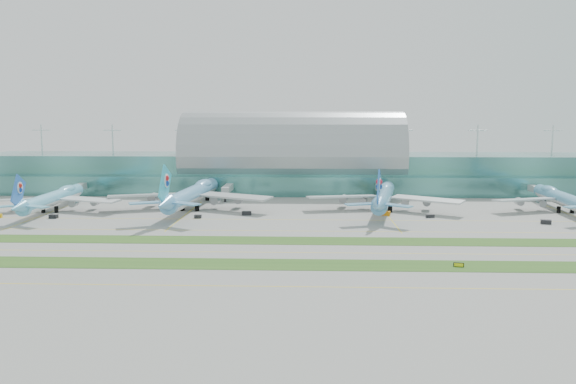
{
  "coord_description": "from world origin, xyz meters",
  "views": [
    {
      "loc": [
        8.3,
        -177.94,
        40.36
      ],
      "look_at": [
        0.0,
        55.0,
        9.0
      ],
      "focal_mm": 35.0,
      "sensor_mm": 36.0,
      "label": 1
    }
  ],
  "objects_px": {
    "airliner_d": "(562,198)",
    "taxiway_sign_east": "(459,265)",
    "airliner_a": "(53,197)",
    "terminal": "(293,165)",
    "airliner_b": "(192,193)",
    "airliner_c": "(384,196)"
  },
  "relations": [
    {
      "from": "terminal",
      "to": "airliner_b",
      "type": "relative_size",
      "value": 4.09
    },
    {
      "from": "airliner_c",
      "to": "airliner_d",
      "type": "relative_size",
      "value": 1.09
    },
    {
      "from": "terminal",
      "to": "airliner_a",
      "type": "xyz_separation_m",
      "value": [
        -101.17,
        -72.11,
        -8.3
      ]
    },
    {
      "from": "airliner_b",
      "to": "taxiway_sign_east",
      "type": "height_order",
      "value": "airliner_b"
    },
    {
      "from": "airliner_a",
      "to": "terminal",
      "type": "bearing_deg",
      "value": 33.17
    },
    {
      "from": "airliner_a",
      "to": "airliner_b",
      "type": "bearing_deg",
      "value": 5.02
    },
    {
      "from": "airliner_a",
      "to": "taxiway_sign_east",
      "type": "relative_size",
      "value": 25.02
    },
    {
      "from": "airliner_b",
      "to": "taxiway_sign_east",
      "type": "relative_size",
      "value": 29.82
    },
    {
      "from": "airliner_b",
      "to": "airliner_d",
      "type": "distance_m",
      "value": 159.75
    },
    {
      "from": "terminal",
      "to": "airliner_c",
      "type": "xyz_separation_m",
      "value": [
        41.3,
        -64.94,
        -7.76
      ]
    },
    {
      "from": "airliner_a",
      "to": "airliner_c",
      "type": "relative_size",
      "value": 0.92
    },
    {
      "from": "terminal",
      "to": "airliner_d",
      "type": "height_order",
      "value": "terminal"
    },
    {
      "from": "airliner_a",
      "to": "airliner_d",
      "type": "distance_m",
      "value": 218.68
    },
    {
      "from": "airliner_a",
      "to": "airliner_b",
      "type": "distance_m",
      "value": 59.31
    },
    {
      "from": "airliner_b",
      "to": "airliner_c",
      "type": "distance_m",
      "value": 83.66
    },
    {
      "from": "taxiway_sign_east",
      "to": "airliner_b",
      "type": "bearing_deg",
      "value": 148.84
    },
    {
      "from": "airliner_d",
      "to": "taxiway_sign_east",
      "type": "xyz_separation_m",
      "value": [
        -68.15,
        -92.3,
        -5.29
      ]
    },
    {
      "from": "taxiway_sign_east",
      "to": "airliner_c",
      "type": "bearing_deg",
      "value": 109.15
    },
    {
      "from": "terminal",
      "to": "taxiway_sign_east",
      "type": "relative_size",
      "value": 122.0
    },
    {
      "from": "airliner_b",
      "to": "taxiway_sign_east",
      "type": "xyz_separation_m",
      "value": [
        91.6,
        -92.91,
        -6.46
      ]
    },
    {
      "from": "airliner_d",
      "to": "taxiway_sign_east",
      "type": "height_order",
      "value": "airliner_d"
    },
    {
      "from": "airliner_a",
      "to": "airliner_b",
      "type": "xyz_separation_m",
      "value": [
        58.82,
        7.57,
        1.13
      ]
    }
  ]
}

